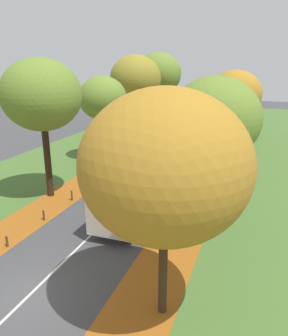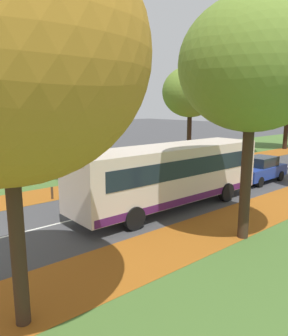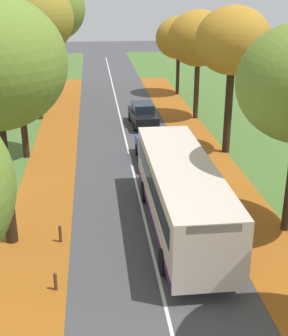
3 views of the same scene
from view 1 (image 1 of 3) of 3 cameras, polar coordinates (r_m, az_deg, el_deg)
ground_plane at (r=15.13m, az=-19.88°, el=-20.58°), size 160.00×160.00×0.00m
grass_verge_left at (r=34.87m, az=-11.02°, el=2.31°), size 12.00×90.00×0.01m
leaf_litter_left at (r=27.70m, az=-9.09°, el=-1.65°), size 2.80×60.00×0.00m
grass_verge_right at (r=30.18m, az=20.65°, el=-0.98°), size 12.00×90.00×0.01m
leaf_litter_right at (r=24.79m, az=9.95°, el=-4.06°), size 2.80×60.00×0.00m
road_centre_line at (r=31.29m, az=3.65°, el=0.81°), size 0.12×80.00×0.01m
tree_left_near at (r=23.06m, az=-17.42°, el=11.96°), size 5.31×5.31×9.52m
tree_left_mid at (r=32.02m, az=-7.22°, el=11.93°), size 4.59×4.59×8.02m
tree_left_far at (r=39.78m, az=-1.49°, el=15.31°), size 5.96×5.96×10.11m
tree_left_distant at (r=45.90m, az=2.53°, el=16.03°), size 6.15×6.15×10.51m
tree_right_nearest at (r=10.90m, az=3.69°, el=0.26°), size 5.81×5.81×8.49m
tree_right_near at (r=18.48m, az=12.14°, el=8.30°), size 5.08×5.08×8.52m
tree_right_mid at (r=28.16m, az=15.48°, el=12.13°), size 4.31×4.31×8.65m
tree_right_far at (r=36.11m, az=16.22°, el=12.12°), size 4.51×4.51×8.03m
tree_right_distant at (r=44.55m, az=17.08°, el=11.94°), size 4.17×4.17×7.05m
bollard_third at (r=18.80m, az=-22.76°, el=-11.73°), size 0.12×0.12×0.62m
bollard_fourth at (r=20.97m, az=-17.07°, el=-7.88°), size 0.12×0.12×0.66m
bollard_fifth at (r=23.34m, az=-12.46°, el=-4.71°), size 0.12×0.12×0.73m
bus at (r=21.23m, az=-0.32°, el=-2.68°), size 2.69×10.41×2.98m
car_blue_lead at (r=28.98m, az=5.14°, el=1.05°), size 1.88×4.25×1.62m
car_black_following at (r=36.00m, az=8.55°, el=4.26°), size 1.93×4.27×1.62m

